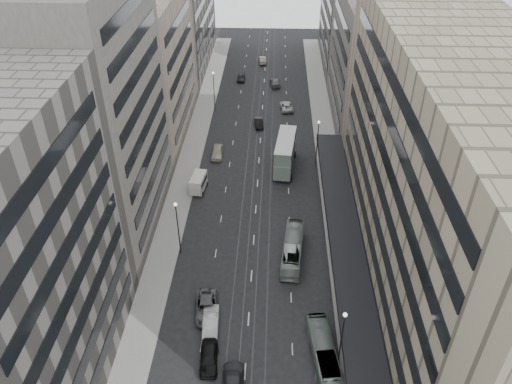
# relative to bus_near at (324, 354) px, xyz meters

# --- Properties ---
(ground) EXTENTS (220.00, 220.00, 0.00)m
(ground) POSITION_rel_bus_near_xyz_m (-8.19, 4.48, -1.35)
(ground) COLOR black
(ground) RESTS_ON ground
(sidewalk_right) EXTENTS (4.00, 125.00, 0.15)m
(sidewalk_right) POSITION_rel_bus_near_xyz_m (3.81, 41.98, -1.27)
(sidewalk_right) COLOR gray
(sidewalk_right) RESTS_ON ground
(sidewalk_left) EXTENTS (4.00, 125.00, 0.15)m
(sidewalk_left) POSITION_rel_bus_near_xyz_m (-20.19, 41.98, -1.27)
(sidewalk_left) COLOR gray
(sidewalk_left) RESTS_ON ground
(department_store) EXTENTS (19.20, 60.00, 30.00)m
(department_store) POSITION_rel_bus_near_xyz_m (13.27, 12.48, 13.60)
(department_store) COLOR gray
(department_store) RESTS_ON ground
(building_right_mid) EXTENTS (15.00, 28.00, 24.00)m
(building_right_mid) POSITION_rel_bus_near_xyz_m (13.31, 56.48, 10.65)
(building_right_mid) COLOR #48433E
(building_right_mid) RESTS_ON ground
(building_right_far) EXTENTS (15.00, 32.00, 28.00)m
(building_right_far) POSITION_rel_bus_near_xyz_m (13.31, 86.48, 12.65)
(building_right_far) COLOR #5E5A55
(building_right_far) RESTS_ON ground
(building_left_b) EXTENTS (15.00, 26.00, 34.00)m
(building_left_b) POSITION_rel_bus_near_xyz_m (-29.69, 23.48, 15.65)
(building_left_b) COLOR #48433E
(building_left_b) RESTS_ON ground
(building_left_c) EXTENTS (15.00, 28.00, 25.00)m
(building_left_c) POSITION_rel_bus_near_xyz_m (-29.69, 50.48, 11.15)
(building_left_c) COLOR gray
(building_left_c) RESTS_ON ground
(building_left_d) EXTENTS (15.00, 38.00, 28.00)m
(building_left_d) POSITION_rel_bus_near_xyz_m (-29.69, 83.48, 12.65)
(building_left_d) COLOR #5E5A55
(building_left_d) RESTS_ON ground
(lamp_right_near) EXTENTS (0.44, 0.44, 8.32)m
(lamp_right_near) POSITION_rel_bus_near_xyz_m (1.51, -0.52, 3.86)
(lamp_right_near) COLOR #262628
(lamp_right_near) RESTS_ON ground
(lamp_right_far) EXTENTS (0.44, 0.44, 8.32)m
(lamp_right_far) POSITION_rel_bus_near_xyz_m (1.51, 39.48, 3.86)
(lamp_right_far) COLOR #262628
(lamp_right_far) RESTS_ON ground
(lamp_left_near) EXTENTS (0.44, 0.44, 8.32)m
(lamp_left_near) POSITION_rel_bus_near_xyz_m (-17.89, 16.48, 3.86)
(lamp_left_near) COLOR #262628
(lamp_left_near) RESTS_ON ground
(lamp_left_far) EXTENTS (0.44, 0.44, 8.32)m
(lamp_left_far) POSITION_rel_bus_near_xyz_m (-17.89, 59.48, 3.86)
(lamp_left_far) COLOR #262628
(lamp_left_far) RESTS_ON ground
(bus_near) EXTENTS (3.46, 9.90, 2.70)m
(bus_near) POSITION_rel_bus_near_xyz_m (0.00, 0.00, 0.00)
(bus_near) COLOR gray
(bus_near) RESTS_ON ground
(bus_far) EXTENTS (3.38, 10.39, 2.84)m
(bus_far) POSITION_rel_bus_near_xyz_m (-2.91, 16.22, 0.07)
(bus_far) COLOR #94A099
(bus_far) RESTS_ON ground
(double_decker) EXTENTS (3.96, 10.22, 5.46)m
(double_decker) POSITION_rel_bus_near_xyz_m (-3.78, 38.34, 1.59)
(double_decker) COLOR slate
(double_decker) RESTS_ON ground
(panel_van) EXTENTS (2.51, 4.44, 2.67)m
(panel_van) POSITION_rel_bus_near_xyz_m (-17.39, 31.16, 0.12)
(panel_van) COLOR beige
(panel_van) RESTS_ON ground
(sedan_0) EXTENTS (2.24, 4.87, 1.62)m
(sedan_0) POSITION_rel_bus_near_xyz_m (-12.07, -0.59, -0.54)
(sedan_0) COLOR black
(sedan_0) RESTS_ON ground
(sedan_1) EXTENTS (1.97, 4.97, 1.61)m
(sedan_1) POSITION_rel_bus_near_xyz_m (-12.40, 4.10, -0.54)
(sedan_1) COLOR #B6B5B1
(sedan_1) RESTS_ON ground
(sedan_2) EXTENTS (3.33, 5.99, 1.58)m
(sedan_2) POSITION_rel_bus_near_xyz_m (-13.15, 6.31, -0.56)
(sedan_2) COLOR #545356
(sedan_2) RESTS_ON ground
(sedan_3) EXTENTS (2.59, 5.76, 1.64)m
(sedan_3) POSITION_rel_bus_near_xyz_m (-9.28, -3.45, -0.53)
(sedan_3) COLOR #28282A
(sedan_3) RESTS_ON ground
(sedan_4) EXTENTS (2.05, 4.90, 1.66)m
(sedan_4) POSITION_rel_bus_near_xyz_m (-15.53, 41.54, -0.52)
(sedan_4) COLOR #B4AF95
(sedan_4) RESTS_ON ground
(sedan_5) EXTENTS (1.95, 4.37, 1.39)m
(sedan_5) POSITION_rel_bus_near_xyz_m (-8.68, 53.14, -0.65)
(sedan_5) COLOR black
(sedan_5) RESTS_ON ground
(sedan_6) EXTENTS (3.06, 5.44, 1.43)m
(sedan_6) POSITION_rel_bus_near_xyz_m (-3.28, 60.67, -0.63)
(sedan_6) COLOR #BAB9B6
(sedan_6) RESTS_ON ground
(sedan_7) EXTENTS (2.66, 5.24, 1.46)m
(sedan_7) POSITION_rel_bus_near_xyz_m (-5.71, 72.84, -0.62)
(sedan_7) COLOR #58585A
(sedan_7) RESTS_ON ground
(sedan_8) EXTENTS (1.76, 4.24, 1.43)m
(sedan_8) POSITION_rel_bus_near_xyz_m (-13.52, 75.30, -0.63)
(sedan_8) COLOR black
(sedan_8) RESTS_ON ground
(sedan_9) EXTENTS (2.03, 4.73, 1.52)m
(sedan_9) POSITION_rel_bus_near_xyz_m (-8.91, 86.55, -0.59)
(sedan_9) COLOR gray
(sedan_9) RESTS_ON ground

